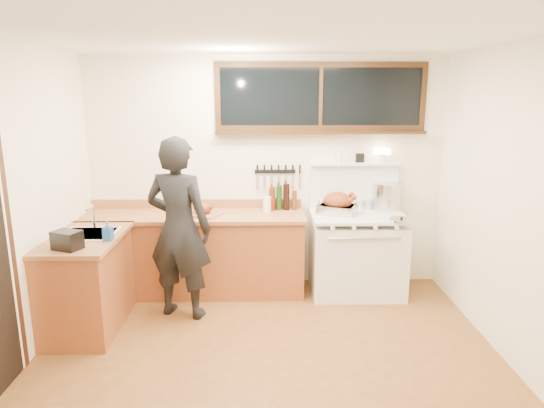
{
  "coord_description": "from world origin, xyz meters",
  "views": [
    {
      "loc": [
        -0.03,
        -3.69,
        2.22
      ],
      "look_at": [
        0.05,
        0.85,
        1.15
      ],
      "focal_mm": 32.0,
      "sensor_mm": 36.0,
      "label": 1
    }
  ],
  "objects_px": {
    "man": "(179,228)",
    "roast_turkey": "(338,205)",
    "vintage_stove": "(356,252)",
    "cutting_board": "(203,210)"
  },
  "relations": [
    {
      "from": "man",
      "to": "roast_turkey",
      "type": "height_order",
      "value": "man"
    },
    {
      "from": "vintage_stove",
      "to": "man",
      "type": "xyz_separation_m",
      "value": [
        -1.86,
        -0.54,
        0.44
      ]
    },
    {
      "from": "cutting_board",
      "to": "vintage_stove",
      "type": "bearing_deg",
      "value": 0.04
    },
    {
      "from": "roast_turkey",
      "to": "vintage_stove",
      "type": "bearing_deg",
      "value": -9.44
    },
    {
      "from": "vintage_stove",
      "to": "man",
      "type": "distance_m",
      "value": 1.99
    },
    {
      "from": "vintage_stove",
      "to": "roast_turkey",
      "type": "height_order",
      "value": "vintage_stove"
    },
    {
      "from": "man",
      "to": "roast_turkey",
      "type": "distance_m",
      "value": 1.74
    },
    {
      "from": "vintage_stove",
      "to": "cutting_board",
      "type": "relative_size",
      "value": 3.32
    },
    {
      "from": "cutting_board",
      "to": "roast_turkey",
      "type": "height_order",
      "value": "roast_turkey"
    },
    {
      "from": "cutting_board",
      "to": "roast_turkey",
      "type": "distance_m",
      "value": 1.47
    }
  ]
}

